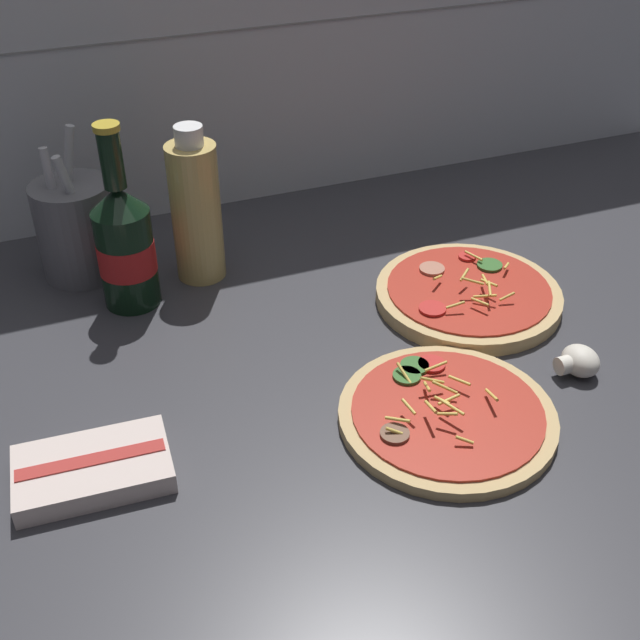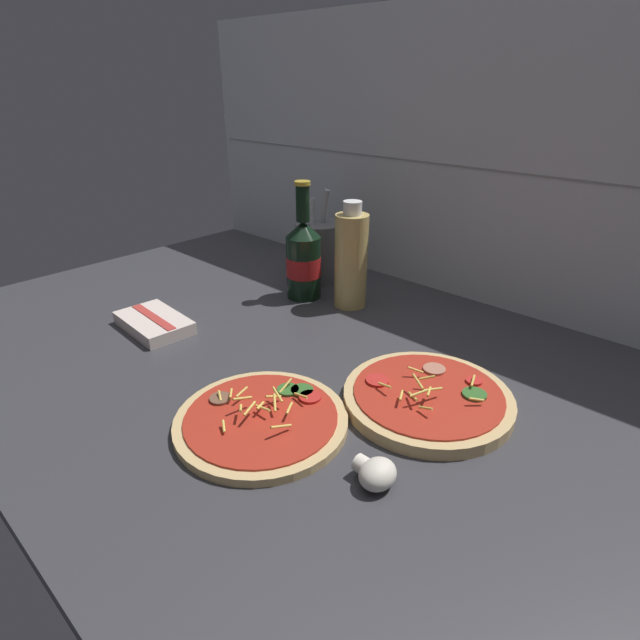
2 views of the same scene
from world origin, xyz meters
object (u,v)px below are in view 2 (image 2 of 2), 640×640
object	(u,v)px
pizza_near	(262,420)
oil_bottle	(351,259)
dish_towel	(154,323)
beer_bottle	(303,258)
utensil_crock	(319,250)
mushroom_left	(376,473)
pizza_far	(428,398)

from	to	relation	value
pizza_near	oil_bottle	size ratio (longest dim) A/B	1.10
oil_bottle	dish_towel	world-z (taller)	oil_bottle
beer_bottle	oil_bottle	world-z (taller)	beer_bottle
utensil_crock	mushroom_left	bearing A→B (deg)	-41.21
beer_bottle	mushroom_left	bearing A→B (deg)	-36.96
pizza_near	utensil_crock	distance (cm)	57.25
oil_bottle	utensil_crock	xyz separation A→B (cm)	(-15.43, 6.75, -3.11)
pizza_far	dish_towel	size ratio (longest dim) A/B	1.54
pizza_near	beer_bottle	xyz separation A→B (cm)	(-27.70, 36.40, 8.04)
oil_bottle	beer_bottle	bearing A→B (deg)	-161.93
pizza_near	utensil_crock	world-z (taller)	utensil_crock
pizza_far	utensil_crock	size ratio (longest dim) A/B	1.16
pizza_near	pizza_far	world-z (taller)	pizza_far
mushroom_left	dish_towel	xyz separation A→B (cm)	(-56.04, 3.79, -0.52)
mushroom_left	dish_towel	bearing A→B (deg)	176.13
utensil_crock	dish_towel	bearing A→B (deg)	-96.63
mushroom_left	utensil_crock	bearing A→B (deg)	138.79
dish_towel	utensil_crock	bearing A→B (deg)	83.37
pizza_near	beer_bottle	world-z (taller)	beer_bottle
beer_bottle	mushroom_left	world-z (taller)	beer_bottle
beer_bottle	pizza_far	bearing A→B (deg)	-21.52
pizza_far	oil_bottle	bearing A→B (deg)	147.75
oil_bottle	mushroom_left	size ratio (longest dim) A/B	4.23
utensil_crock	beer_bottle	bearing A→B (deg)	-63.44
pizza_far	beer_bottle	world-z (taller)	beer_bottle
oil_bottle	dish_towel	distance (cm)	40.83
beer_bottle	dish_towel	size ratio (longest dim) A/B	1.56
mushroom_left	dish_towel	size ratio (longest dim) A/B	0.32
pizza_near	mushroom_left	distance (cm)	18.59
oil_bottle	dish_towel	xyz separation A→B (cm)	(-20.21, -34.35, -8.89)
pizza_far	oil_bottle	distance (cm)	38.37
pizza_near	dish_towel	xyz separation A→B (cm)	(-37.54, 5.43, 0.43)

